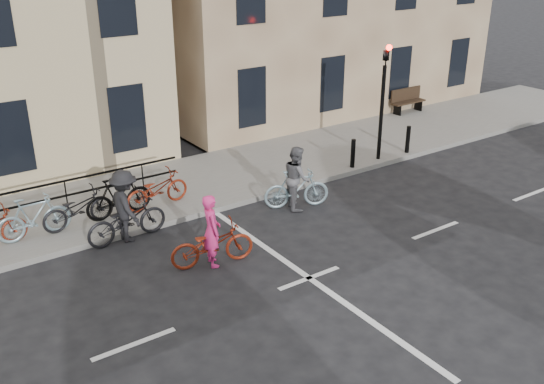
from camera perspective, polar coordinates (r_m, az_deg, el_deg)
ground at (r=13.17m, az=3.52°, el=-8.10°), size 120.00×120.00×0.00m
sidewalk at (r=16.54m, az=-20.94°, el=-2.57°), size 46.00×4.00×0.15m
traffic_light at (r=19.16m, az=10.45°, el=9.59°), size 0.18×0.30×3.90m
bollard_east at (r=18.81m, az=7.62°, el=3.63°), size 0.14×0.14×0.90m
bollard_west at (r=20.43m, az=12.66°, el=4.86°), size 0.14×0.14×0.90m
bench at (r=25.23m, az=12.59°, el=8.50°), size 1.60×0.41×0.97m
parked_bikes at (r=15.38m, az=-21.55°, el=-2.28°), size 8.30×1.23×1.05m
cyclist_pink at (r=13.46m, az=-5.67°, el=-4.60°), size 1.99×1.06×1.68m
cyclist_grey at (r=16.15m, az=2.33°, el=0.83°), size 1.83×1.15×1.72m
cyclist_dark at (r=14.80m, az=-13.59°, el=-1.97°), size 2.04×1.19×1.79m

